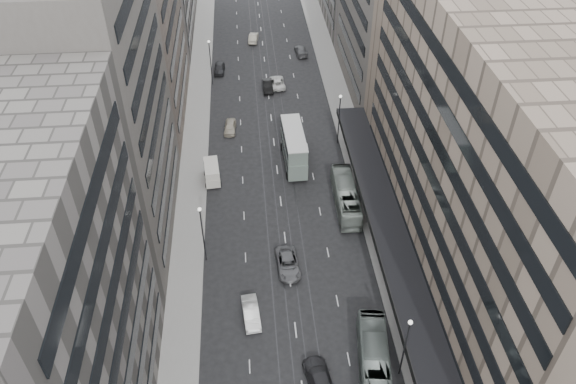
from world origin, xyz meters
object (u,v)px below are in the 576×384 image
object	(u,v)px
bus_near	(374,364)
bus_far	(346,196)
double_decker	(294,147)
sedan_2	(288,264)
sedan_1	(251,313)
panel_van	(212,172)

from	to	relation	value
bus_near	bus_far	world-z (taller)	bus_near
double_decker	sedan_2	bearing A→B (deg)	-99.11
sedan_2	bus_far	bearing A→B (deg)	47.14
bus_far	sedan_1	world-z (taller)	bus_far
bus_far	panel_van	size ratio (longest dim) A/B	2.50
bus_far	sedan_2	bearing A→B (deg)	52.36
sedan_2	double_decker	bearing A→B (deg)	79.00
panel_van	sedan_2	xyz separation A→B (m)	(9.14, -17.37, -0.75)
panel_van	sedan_2	world-z (taller)	panel_van
sedan_2	panel_van	bearing A→B (deg)	113.98
sedan_2	bus_near	bearing A→B (deg)	-67.81
bus_near	double_decker	size ratio (longest dim) A/B	1.18
bus_far	panel_van	bearing A→B (deg)	-19.67
bus_far	double_decker	size ratio (longest dim) A/B	1.15
bus_near	sedan_2	xyz separation A→B (m)	(-7.16, 14.71, -0.86)
bus_far	bus_near	bearing A→B (deg)	88.28
bus_far	sedan_1	bearing A→B (deg)	54.38
bus_far	sedan_2	world-z (taller)	bus_far
bus_near	sedan_2	world-z (taller)	bus_near
bus_near	bus_far	bearing A→B (deg)	-85.71
panel_van	sedan_2	bearing A→B (deg)	-67.69
double_decker	sedan_2	xyz separation A→B (m)	(-2.60, -20.49, -2.13)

